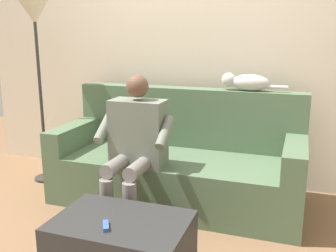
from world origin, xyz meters
TOP-DOWN VIEW (x-y plane):
  - ground_plane at (0.00, 0.60)m, footprint 8.00×8.00m
  - back_wall at (0.00, -0.72)m, footprint 4.69×0.06m
  - couch at (0.00, -0.15)m, footprint 2.09×0.85m
  - coffee_table at (0.00, 0.98)m, footprint 0.81×0.55m
  - person_solo_seated at (0.21, 0.29)m, footprint 0.57×0.54m
  - cat_on_backrest at (-0.51, -0.43)m, footprint 0.56×0.14m
  - remote_blue at (0.04, 1.10)m, footprint 0.08×0.11m
  - floor_lamp at (1.39, -0.16)m, footprint 0.30×0.30m

SIDE VIEW (x-z plane):
  - ground_plane at x=0.00m, z-range 0.00..0.00m
  - coffee_table at x=0.00m, z-range 0.00..0.34m
  - couch at x=0.00m, z-range -0.16..0.79m
  - remote_blue at x=0.04m, z-range 0.34..0.36m
  - person_solo_seated at x=0.21m, z-range 0.06..1.19m
  - cat_on_backrest at x=-0.51m, z-range 0.95..1.10m
  - back_wall at x=0.00m, z-range 0.00..2.66m
  - floor_lamp at x=1.39m, z-range 0.63..2.38m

